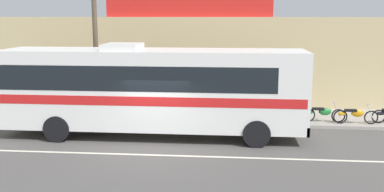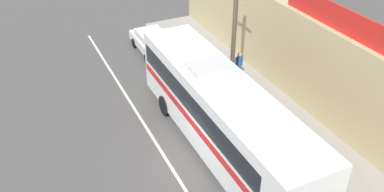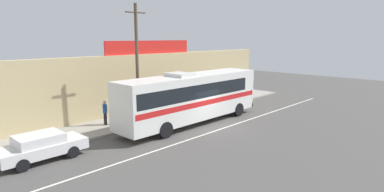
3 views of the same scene
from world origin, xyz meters
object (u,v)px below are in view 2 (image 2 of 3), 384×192
Objects in this scene: motorcycle_blue at (328,190)px; pedestrian_near_shop at (239,64)px; utility_pole at (234,26)px; intercity_bus at (220,111)px; parked_car at (153,42)px.

motorcycle_blue is 9.45m from pedestrian_near_shop.
motorcycle_blue is (7.55, -0.01, -3.84)m from utility_pole.
intercity_bus is 7.08× the size of pedestrian_near_shop.
parked_car is at bearing -167.99° from utility_pole.
intercity_bus is at bearing -4.04° from parked_car.
utility_pole is 8.47m from motorcycle_blue.
pedestrian_near_shop is at bearing 170.71° from motorcycle_blue.
utility_pole is at bearing 179.96° from motorcycle_blue.
parked_car is 2.24× the size of motorcycle_blue.
intercity_bus is at bearing -38.83° from pedestrian_near_shop.
intercity_bus reaches higher than parked_car.
parked_car is at bearing -174.05° from motorcycle_blue.
pedestrian_near_shop reaches higher than motorcycle_blue.
utility_pole is 4.00m from pedestrian_near_shop.
motorcycle_blue is at bearing 5.95° from parked_car.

